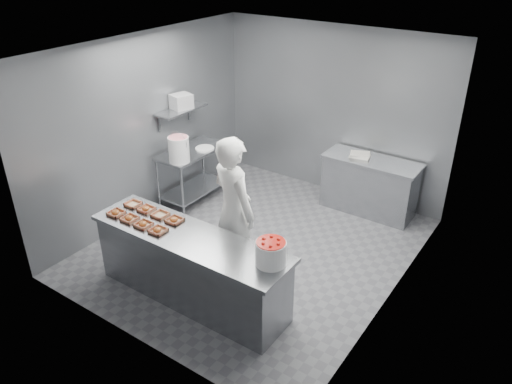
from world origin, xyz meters
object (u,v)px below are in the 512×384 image
(tray_3, at_px, (158,230))
(worker, at_px, (234,210))
(back_counter, at_px, (369,185))
(tray_2, at_px, (143,224))
(service_counter, at_px, (191,267))
(tray_1, at_px, (129,218))
(prep_table, at_px, (193,168))
(tray_6, at_px, (160,215))
(tray_0, at_px, (116,213))
(tray_7, at_px, (174,220))
(strawberry_tub, at_px, (271,252))
(glaze_bucket, at_px, (179,149))
(appliance, at_px, (181,101))
(tray_5, at_px, (146,209))
(tray_4, at_px, (133,204))

(tray_3, bearing_deg, worker, 57.83)
(back_counter, bearing_deg, tray_2, -113.77)
(service_counter, relative_size, tray_1, 13.88)
(prep_table, bearing_deg, tray_6, -59.64)
(tray_0, relative_size, tray_7, 1.00)
(tray_7, height_order, strawberry_tub, strawberry_tub)
(service_counter, distance_m, glaze_bucket, 2.23)
(tray_6, relative_size, strawberry_tub, 0.56)
(service_counter, relative_size, tray_7, 13.88)
(tray_0, bearing_deg, service_counter, 7.52)
(worker, bearing_deg, appliance, -14.81)
(tray_5, relative_size, glaze_bucket, 0.39)
(prep_table, xyz_separation_m, glaze_bucket, (0.14, -0.44, 0.52))
(glaze_bucket, xyz_separation_m, appliance, (-0.31, 0.46, 0.57))
(prep_table, bearing_deg, tray_4, -72.24)
(tray_2, xyz_separation_m, glaze_bucket, (-0.92, 1.65, 0.19))
(appliance, bearing_deg, tray_5, -45.89)
(worker, bearing_deg, back_counter, -87.53)
(tray_2, height_order, tray_4, tray_2)
(tray_6, bearing_deg, tray_5, -180.00)
(tray_6, xyz_separation_m, tray_7, (0.24, -0.00, 0.00))
(tray_2, relative_size, appliance, 0.62)
(tray_2, distance_m, strawberry_tub, 1.69)
(tray_7, relative_size, worker, 0.10)
(tray_4, bearing_deg, glaze_bucket, 107.79)
(tray_0, height_order, glaze_bucket, glaze_bucket)
(service_counter, xyz_separation_m, appliance, (-1.82, 1.97, 1.22))
(tray_4, distance_m, appliance, 2.11)
(back_counter, xyz_separation_m, glaze_bucket, (-2.41, -1.74, 0.66))
(tray_6, distance_m, glaze_bucket, 1.66)
(appliance, bearing_deg, prep_table, 9.78)
(service_counter, distance_m, worker, 0.86)
(tray_3, bearing_deg, service_counter, 21.83)
(tray_5, height_order, glaze_bucket, glaze_bucket)
(service_counter, height_order, back_counter, same)
(tray_1, xyz_separation_m, tray_2, (0.24, 0.00, 0.00))
(tray_4, bearing_deg, tray_5, -0.00)
(tray_1, height_order, appliance, appliance)
(tray_1, xyz_separation_m, tray_7, (0.48, 0.28, 0.00))
(back_counter, xyz_separation_m, tray_3, (-1.25, -3.39, 0.47))
(tray_7, bearing_deg, tray_3, -90.00)
(tray_5, height_order, strawberry_tub, strawberry_tub)
(tray_6, bearing_deg, glaze_bucket, 123.89)
(service_counter, height_order, tray_1, tray_1)
(tray_3, bearing_deg, tray_0, 180.00)
(tray_2, bearing_deg, worker, 47.21)
(appliance, bearing_deg, tray_0, -54.78)
(tray_2, distance_m, tray_4, 0.56)
(tray_4, bearing_deg, tray_0, -90.61)
(tray_4, xyz_separation_m, tray_7, (0.72, -0.00, 0.00))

